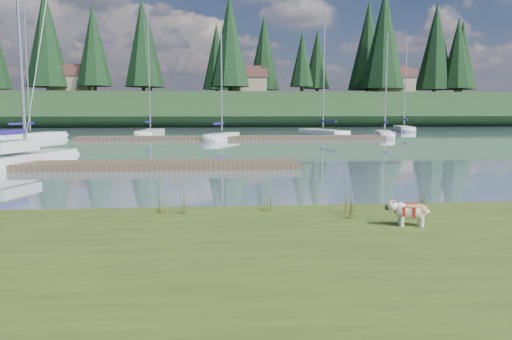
{
  "coord_description": "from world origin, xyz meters",
  "views": [
    {
      "loc": [
        0.33,
        -12.43,
        2.47
      ],
      "look_at": [
        1.35,
        -0.5,
        1.03
      ],
      "focal_mm": 35.0,
      "sensor_mm": 36.0,
      "label": 1
    }
  ],
  "objects": [
    {
      "name": "weed_1",
      "position": [
        1.51,
        -2.07,
        0.58
      ],
      "size": [
        0.17,
        0.14,
        0.55
      ],
      "color": "#475B23",
      "rests_on": "bank"
    },
    {
      "name": "house_2",
      "position": [
        30.0,
        69.0,
        7.31
      ],
      "size": [
        6.3,
        5.3,
        4.65
      ],
      "color": "gray",
      "rests_on": "ridge"
    },
    {
      "name": "weed_2",
      "position": [
        3.07,
        -2.56,
        0.64
      ],
      "size": [
        0.17,
        0.14,
        0.7
      ],
      "color": "#475B23",
      "rests_on": "bank"
    },
    {
      "name": "sailboat_bg_2",
      "position": [
        1.25,
        29.75,
        0.34
      ],
      "size": [
        3.39,
        5.66,
        8.84
      ],
      "rotation": [
        0.0,
        0.0,
        1.14
      ],
      "color": "silver",
      "rests_on": "ground"
    },
    {
      "name": "weed_0",
      "position": [
        -0.27,
        -2.21,
        0.62
      ],
      "size": [
        0.17,
        0.14,
        0.64
      ],
      "color": "#475B23",
      "rests_on": "bank"
    },
    {
      "name": "house_0",
      "position": [
        -22.0,
        70.0,
        7.31
      ],
      "size": [
        6.3,
        5.3,
        4.65
      ],
      "color": "gray",
      "rests_on": "ridge"
    },
    {
      "name": "bulldog",
      "position": [
        3.92,
        -3.68,
        0.64
      ],
      "size": [
        0.79,
        0.41,
        0.47
      ],
      "rotation": [
        0.0,
        0.0,
        2.94
      ],
      "color": "silver",
      "rests_on": "bank"
    },
    {
      "name": "conifer_2",
      "position": [
        -25.0,
        68.0,
        13.54
      ],
      "size": [
        6.6,
        6.6,
        16.05
      ],
      "color": "#382619",
      "rests_on": "ridge"
    },
    {
      "name": "bank",
      "position": [
        0.0,
        -6.0,
        0.17
      ],
      "size": [
        60.0,
        9.0,
        0.35
      ],
      "primitive_type": "cube",
      "color": "#3C4E19",
      "rests_on": "ground"
    },
    {
      "name": "conifer_7",
      "position": [
        42.0,
        71.0,
        12.19
      ],
      "size": [
        5.28,
        5.28,
        13.2
      ],
      "color": "#382619",
      "rests_on": "ridge"
    },
    {
      "name": "conifer_5",
      "position": [
        15.0,
        70.0,
        10.83
      ],
      "size": [
        3.96,
        3.96,
        10.35
      ],
      "color": "#382619",
      "rests_on": "ridge"
    },
    {
      "name": "sailboat_bg_1",
      "position": [
        -5.77,
        37.89,
        0.33
      ],
      "size": [
        2.04,
        8.6,
        12.66
      ],
      "rotation": [
        0.0,
        0.0,
        1.53
      ],
      "color": "silver",
      "rests_on": "ground"
    },
    {
      "name": "sailboat_bg_0",
      "position": [
        -14.7,
        31.52,
        0.32
      ],
      "size": [
        4.3,
        8.5,
        12.15
      ],
      "rotation": [
        0.0,
        0.0,
        1.24
      ],
      "color": "silver",
      "rests_on": "ground"
    },
    {
      "name": "conifer_3",
      "position": [
        -10.0,
        72.0,
        11.74
      ],
      "size": [
        4.84,
        4.84,
        12.25
      ],
      "color": "#382619",
      "rests_on": "ridge"
    },
    {
      "name": "house_1",
      "position": [
        6.0,
        71.0,
        7.31
      ],
      "size": [
        6.3,
        5.3,
        4.65
      ],
      "color": "gray",
      "rests_on": "ridge"
    },
    {
      "name": "dock_near",
      "position": [
        -4.0,
        9.0,
        0.15
      ],
      "size": [
        16.0,
        2.0,
        0.3
      ],
      "primitive_type": "cube",
      "color": "#4C3D2C",
      "rests_on": "ground"
    },
    {
      "name": "sailboat_bg_4",
      "position": [
        16.22,
        33.01,
        0.33
      ],
      "size": [
        2.7,
        6.47,
        9.55
      ],
      "rotation": [
        0.0,
        0.0,
        1.33
      ],
      "color": "silver",
      "rests_on": "ground"
    },
    {
      "name": "weed_4",
      "position": [
        3.02,
        -2.98,
        0.52
      ],
      "size": [
        0.17,
        0.14,
        0.4
      ],
      "color": "#475B23",
      "rests_on": "bank"
    },
    {
      "name": "ridge",
      "position": [
        0.0,
        73.0,
        2.5
      ],
      "size": [
        200.0,
        20.0,
        5.0
      ],
      "primitive_type": "cube",
      "color": "#1C3419",
      "rests_on": "ground"
    },
    {
      "name": "conifer_4",
      "position": [
        3.0,
        66.0,
        13.09
      ],
      "size": [
        6.16,
        6.16,
        15.1
      ],
      "color": "#382619",
      "rests_on": "ridge"
    },
    {
      "name": "conifer_6",
      "position": [
        28.0,
        68.0,
        13.99
      ],
      "size": [
        7.04,
        7.04,
        17.0
      ],
      "color": "#382619",
      "rests_on": "ridge"
    },
    {
      "name": "ground",
      "position": [
        0.0,
        30.0,
        0.0
      ],
      "size": [
        200.0,
        200.0,
        0.0
      ],
      "primitive_type": "plane",
      "color": "gray",
      "rests_on": "ground"
    },
    {
      "name": "sailboat_bg_3",
      "position": [
        11.03,
        37.37,
        0.32
      ],
      "size": [
        4.02,
        8.67,
        12.5
      ],
      "rotation": [
        0.0,
        0.0,
        1.86
      ],
      "color": "silver",
      "rests_on": "ground"
    },
    {
      "name": "weed_3",
      "position": [
        -0.72,
        -2.2,
        0.61
      ],
      "size": [
        0.17,
        0.14,
        0.61
      ],
      "color": "#475B23",
      "rests_on": "bank"
    },
    {
      "name": "sailboat_main",
      "position": [
        -8.01,
        10.42,
        0.42
      ],
      "size": [
        3.7,
        8.03,
        11.48
      ],
      "rotation": [
        0.0,
        0.0,
        1.29
      ],
      "color": "silver",
      "rests_on": "ground"
    },
    {
      "name": "weed_5",
      "position": [
        4.73,
        -2.22,
        0.57
      ],
      "size": [
        0.17,
        0.14,
        0.52
      ],
      "color": "#475B23",
      "rests_on": "bank"
    },
    {
      "name": "mud_lip",
      "position": [
        0.0,
        -1.6,
        0.07
      ],
      "size": [
        60.0,
        0.5,
        0.14
      ],
      "primitive_type": "cube",
      "color": "#33281C",
      "rests_on": "ground"
    },
    {
      "name": "sailboat_bg_5",
      "position": [
        23.35,
        46.58,
        0.32
      ],
      "size": [
        3.33,
        8.16,
        11.45
      ],
      "rotation": [
        0.0,
        0.0,
        1.34
      ],
      "color": "silver",
      "rests_on": "ground"
    },
    {
      "name": "dock_far",
      "position": [
        2.0,
        30.0,
        0.15
      ],
      "size": [
        26.0,
        2.2,
        0.3
      ],
      "primitive_type": "cube",
      "color": "#4C3D2C",
      "rests_on": "ground"
    }
  ]
}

